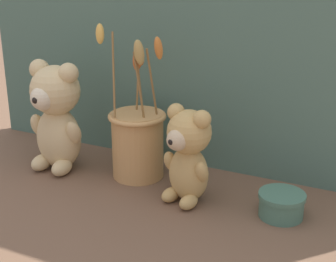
{
  "coord_description": "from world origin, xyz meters",
  "views": [
    {
      "loc": [
        0.41,
        -0.83,
        0.48
      ],
      "look_at": [
        0.0,
        0.02,
        0.13
      ],
      "focal_mm": 55.0,
      "sensor_mm": 36.0,
      "label": 1
    }
  ],
  "objects_px": {
    "flower_vase": "(138,139)",
    "teddy_bear_medium": "(187,154)",
    "teddy_bear_large": "(56,114)",
    "decorative_tin_tall": "(281,205)"
  },
  "relations": [
    {
      "from": "flower_vase",
      "to": "teddy_bear_medium",
      "type": "bearing_deg",
      "value": -23.34
    },
    {
      "from": "teddy_bear_large",
      "to": "decorative_tin_tall",
      "type": "height_order",
      "value": "teddy_bear_large"
    },
    {
      "from": "flower_vase",
      "to": "decorative_tin_tall",
      "type": "xyz_separation_m",
      "value": [
        0.32,
        -0.04,
        -0.06
      ]
    },
    {
      "from": "teddy_bear_large",
      "to": "flower_vase",
      "type": "height_order",
      "value": "flower_vase"
    },
    {
      "from": "decorative_tin_tall",
      "to": "teddy_bear_large",
      "type": "bearing_deg",
      "value": -179.94
    },
    {
      "from": "teddy_bear_large",
      "to": "flower_vase",
      "type": "bearing_deg",
      "value": 13.01
    },
    {
      "from": "flower_vase",
      "to": "teddy_bear_large",
      "type": "bearing_deg",
      "value": -166.99
    },
    {
      "from": "teddy_bear_large",
      "to": "teddy_bear_medium",
      "type": "relative_size",
      "value": 1.26
    },
    {
      "from": "teddy_bear_medium",
      "to": "flower_vase",
      "type": "bearing_deg",
      "value": 156.66
    },
    {
      "from": "flower_vase",
      "to": "decorative_tin_tall",
      "type": "bearing_deg",
      "value": -7.17
    }
  ]
}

